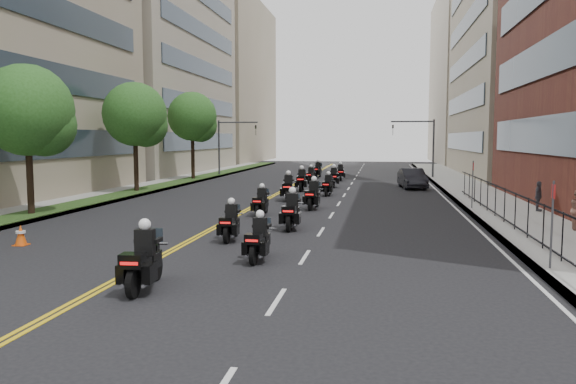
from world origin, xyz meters
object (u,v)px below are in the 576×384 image
motorcycle_8 (302,181)px  motorcycle_6 (288,189)px  motorcycle_2 (231,224)px  traffic_cone (21,235)px  motorcycle_10 (311,176)px  motorcycle_4 (261,203)px  motorcycle_5 (313,196)px  motorcycle_3 (292,213)px  motorcycle_7 (328,186)px  parked_sedan (412,178)px  motorcycle_12 (318,171)px  motorcycle_1 (259,241)px  motorcycle_0 (144,262)px  motorcycle_11 (340,173)px  pedestrian_c (538,196)px  motorcycle_9 (334,178)px

motorcycle_8 → motorcycle_6: bearing=-92.4°
motorcycle_2 → traffic_cone: motorcycle_2 is taller
motorcycle_10 → traffic_cone: 29.94m
motorcycle_4 → motorcycle_5: bearing=53.9°
motorcycle_3 → motorcycle_8: size_ratio=0.97×
motorcycle_3 → motorcycle_7: 14.14m
parked_sedan → motorcycle_12: bearing=122.4°
motorcycle_1 → motorcycle_10: size_ratio=1.00×
motorcycle_0 → motorcycle_12: motorcycle_0 is taller
motorcycle_7 → motorcycle_11: motorcycle_11 is taller
motorcycle_0 → motorcycle_4: 13.96m
motorcycle_4 → pedestrian_c: (13.75, 2.76, 0.28)m
motorcycle_11 → traffic_cone: motorcycle_11 is taller
motorcycle_5 → motorcycle_12: 23.98m
motorcycle_4 → motorcycle_12: (-0.15, 26.72, 0.07)m
motorcycle_5 → motorcycle_11: motorcycle_5 is taller
motorcycle_0 → motorcycle_9: (2.29, 30.66, -0.01)m
motorcycle_3 → motorcycle_11: (0.11, 27.58, -0.03)m
motorcycle_3 → motorcycle_11: bearing=89.8°
motorcycle_7 → motorcycle_10: 10.17m
motorcycle_11 → pedestrian_c: size_ratio=1.52×
motorcycle_3 → motorcycle_6: size_ratio=0.97×
motorcycle_5 → motorcycle_11: 20.76m
motorcycle_12 → traffic_cone: (-6.76, -35.79, -0.34)m
motorcycle_9 → motorcycle_6: bearing=-105.0°
motorcycle_2 → parked_sedan: size_ratio=0.47×
motorcycle_11 → motorcycle_12: 3.93m
motorcycle_6 → parked_sedan: motorcycle_6 is taller
motorcycle_5 → parked_sedan: motorcycle_5 is taller
motorcycle_3 → motorcycle_9: bearing=89.8°
motorcycle_3 → pedestrian_c: size_ratio=1.60×
motorcycle_2 → pedestrian_c: size_ratio=1.43×
motorcycle_0 → motorcycle_3: size_ratio=1.01×
motorcycle_8 → motorcycle_12: 13.61m
motorcycle_10 → motorcycle_6: bearing=-84.6°
motorcycle_9 → motorcycle_12: 10.30m
motorcycle_10 → motorcycle_11: (2.28, 3.56, 0.05)m
motorcycle_2 → motorcycle_4: 6.88m
pedestrian_c → motorcycle_8: bearing=78.3°
motorcycle_1 → parked_sedan: size_ratio=0.46×
motorcycle_0 → motorcycle_3: 10.25m
motorcycle_10 → motorcycle_9: bearing=-52.0°
motorcycle_0 → motorcycle_10: size_ratio=1.14×
motorcycle_2 → motorcycle_12: bearing=88.4°
motorcycle_4 → pedestrian_c: 14.03m
motorcycle_3 → motorcycle_9: 20.66m
motorcycle_2 → motorcycle_7: size_ratio=0.99×
motorcycle_2 → motorcycle_12: 33.60m
motorcycle_6 → motorcycle_10: bearing=86.5°
motorcycle_6 → motorcycle_9: motorcycle_6 is taller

